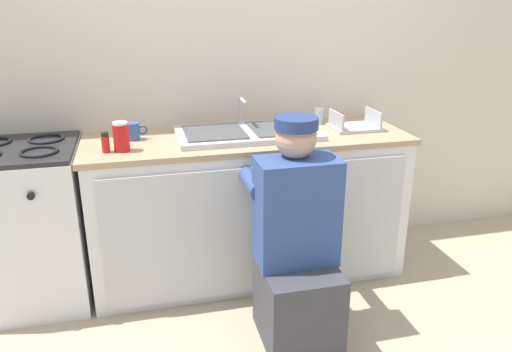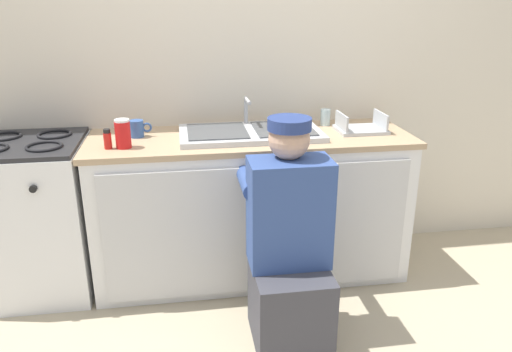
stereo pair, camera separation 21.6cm
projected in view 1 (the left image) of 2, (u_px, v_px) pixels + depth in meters
ground_plane at (260, 295)px, 2.86m from camera, size 12.00×12.00×0.00m
back_wall at (234, 59)px, 3.02m from camera, size 6.00×0.10×2.50m
counter_cabinet at (248, 209)px, 2.98m from camera, size 1.80×0.62×0.83m
countertop at (248, 139)px, 2.84m from camera, size 1.84×0.62×0.03m
sink_double_basin at (248, 132)px, 2.83m from camera, size 0.80×0.44×0.19m
stove_range at (29, 225)px, 2.70m from camera, size 0.59×0.62×0.89m
plumber_person at (297, 251)px, 2.39m from camera, size 0.42×0.61×1.10m
coffee_mug at (133, 131)px, 2.74m from camera, size 0.13×0.08×0.09m
water_glass at (318, 116)px, 3.08m from camera, size 0.06×0.06×0.10m
dish_rack_tray at (355, 125)px, 2.97m from camera, size 0.28×0.22×0.11m
soda_cup_red at (121, 137)px, 2.53m from camera, size 0.08×0.08×0.15m
spice_bottle_red at (105, 143)px, 2.52m from camera, size 0.04×0.04×0.10m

